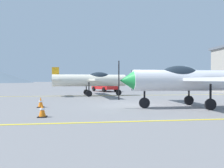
{
  "coord_description": "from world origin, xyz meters",
  "views": [
    {
      "loc": [
        -3.03,
        -12.48,
        1.52
      ],
      "look_at": [
        -0.53,
        6.0,
        1.2
      ],
      "focal_mm": 34.91,
      "sensor_mm": 36.0,
      "label": 1
    }
  ],
  "objects": [
    {
      "name": "traffic_cone_front",
      "position": [
        -4.67,
        -3.25,
        0.29
      ],
      "size": [
        0.36,
        0.36,
        0.59
      ],
      "color": "black",
      "rests_on": "ground_plane"
    },
    {
      "name": "apron_line_near",
      "position": [
        0.0,
        -4.68,
        0.01
      ],
      "size": [
        80.0,
        0.16,
        0.01
      ],
      "primitive_type": "cube",
      "color": "yellow",
      "rests_on": "ground_plane"
    },
    {
      "name": "apron_line_far",
      "position": [
        0.0,
        8.93,
        0.01
      ],
      "size": [
        80.0,
        0.16,
        0.01
      ],
      "primitive_type": "cube",
      "color": "yellow",
      "rests_on": "ground_plane"
    },
    {
      "name": "car_sedan",
      "position": [
        -0.05,
        16.84,
        0.84
      ],
      "size": [
        3.39,
        4.66,
        1.62
      ],
      "color": "red",
      "rests_on": "ground_plane"
    },
    {
      "name": "airplane_mid",
      "position": [
        -2.04,
        8.88,
        1.55
      ],
      "size": [
        8.04,
        9.24,
        2.76
      ],
      "color": "silver",
      "rests_on": "ground_plane"
    },
    {
      "name": "traffic_cone_side",
      "position": [
        -5.35,
        0.07,
        0.29
      ],
      "size": [
        0.36,
        0.36,
        0.59
      ],
      "color": "black",
      "rests_on": "ground_plane"
    },
    {
      "name": "ground_plane",
      "position": [
        0.0,
        0.0,
        0.0
      ],
      "size": [
        400.0,
        400.0,
        0.0
      ],
      "primitive_type": "plane",
      "color": "slate"
    },
    {
      "name": "airplane_near",
      "position": [
        2.9,
        -1.07,
        1.55
      ],
      "size": [
        7.95,
        9.18,
        2.76
      ],
      "color": "silver",
      "rests_on": "ground_plane"
    },
    {
      "name": "hill_centerleft",
      "position": [
        78.0,
        150.05,
        6.6
      ],
      "size": [
        70.42,
        70.42,
        13.19
      ],
      "primitive_type": "cone",
      "color": "slate",
      "rests_on": "ground_plane"
    }
  ]
}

